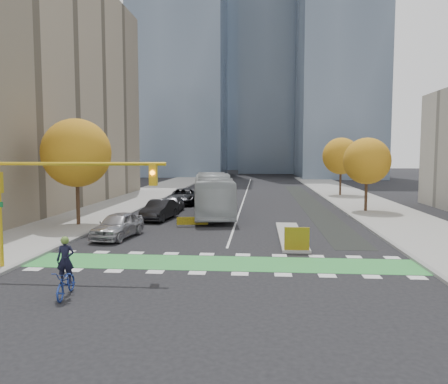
% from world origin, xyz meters
% --- Properties ---
extents(ground, '(300.00, 300.00, 0.00)m').
position_xyz_m(ground, '(0.00, 0.00, 0.00)').
color(ground, black).
rests_on(ground, ground).
extents(sidewalk_west, '(7.00, 120.00, 0.15)m').
position_xyz_m(sidewalk_west, '(-13.50, 20.00, 0.07)').
color(sidewalk_west, gray).
rests_on(sidewalk_west, ground).
extents(sidewalk_east, '(7.00, 120.00, 0.15)m').
position_xyz_m(sidewalk_east, '(13.50, 20.00, 0.07)').
color(sidewalk_east, gray).
rests_on(sidewalk_east, ground).
extents(curb_west, '(0.30, 120.00, 0.16)m').
position_xyz_m(curb_west, '(-10.00, 20.00, 0.07)').
color(curb_west, gray).
rests_on(curb_west, ground).
extents(curb_east, '(0.30, 120.00, 0.16)m').
position_xyz_m(curb_east, '(10.00, 20.00, 0.07)').
color(curb_east, gray).
rests_on(curb_east, ground).
extents(bike_crossing, '(20.00, 3.00, 0.01)m').
position_xyz_m(bike_crossing, '(0.00, 1.50, 0.01)').
color(bike_crossing, green).
rests_on(bike_crossing, ground).
extents(centre_line, '(0.15, 70.00, 0.01)m').
position_xyz_m(centre_line, '(0.00, 40.00, 0.01)').
color(centre_line, silver).
rests_on(centre_line, ground).
extents(bike_lane_paint, '(2.50, 50.00, 0.01)m').
position_xyz_m(bike_lane_paint, '(7.50, 30.00, 0.01)').
color(bike_lane_paint, black).
rests_on(bike_lane_paint, ground).
extents(median_island, '(1.60, 10.00, 0.16)m').
position_xyz_m(median_island, '(4.00, 9.00, 0.08)').
color(median_island, gray).
rests_on(median_island, ground).
extents(hazard_board, '(1.40, 0.12, 1.30)m').
position_xyz_m(hazard_board, '(4.00, 4.20, 0.80)').
color(hazard_board, yellow).
rests_on(hazard_board, median_island).
extents(building_west, '(16.00, 44.00, 25.00)m').
position_xyz_m(building_west, '(-24.00, 22.00, 12.50)').
color(building_west, gray).
rests_on(building_west, ground).
extents(tower_nw, '(22.00, 22.00, 70.00)m').
position_xyz_m(tower_nw, '(-18.00, 90.00, 35.00)').
color(tower_nw, '#47566B').
rests_on(tower_nw, ground).
extents(tower_nc, '(20.00, 20.00, 90.00)m').
position_xyz_m(tower_nc, '(6.00, 110.00, 45.00)').
color(tower_nc, '#47566B').
rests_on(tower_nc, ground).
extents(tower_ne, '(18.00, 24.00, 60.00)m').
position_xyz_m(tower_ne, '(20.00, 85.00, 30.00)').
color(tower_ne, '#47566B').
rests_on(tower_ne, ground).
extents(tower_far, '(26.00, 26.00, 80.00)m').
position_xyz_m(tower_far, '(-4.00, 140.00, 40.00)').
color(tower_far, '#47566B').
rests_on(tower_far, ground).
extents(tree_west, '(5.20, 5.20, 8.22)m').
position_xyz_m(tree_west, '(-12.00, 12.00, 5.62)').
color(tree_west, '#332114').
rests_on(tree_west, ground).
extents(tree_east_near, '(4.40, 4.40, 7.08)m').
position_xyz_m(tree_east_near, '(12.00, 22.00, 4.86)').
color(tree_east_near, '#332114').
rests_on(tree_east_near, ground).
extents(tree_east_far, '(4.80, 4.80, 7.65)m').
position_xyz_m(tree_east_far, '(12.50, 38.00, 5.24)').
color(tree_east_far, '#332114').
rests_on(tree_east_far, ground).
extents(traffic_signal_west, '(8.53, 0.56, 5.20)m').
position_xyz_m(traffic_signal_west, '(-7.93, -0.51, 4.03)').
color(traffic_signal_west, '#BF9914').
rests_on(traffic_signal_west, ground).
extents(cyclist, '(0.98, 2.14, 2.39)m').
position_xyz_m(cyclist, '(-5.61, -4.18, 0.80)').
color(cyclist, navy).
rests_on(cyclist, ground).
extents(bus, '(5.01, 13.89, 3.78)m').
position_xyz_m(bus, '(-2.30, 18.89, 1.89)').
color(bus, '#AFB5B7').
rests_on(bus, ground).
extents(parked_car_a, '(2.68, 5.23, 1.70)m').
position_xyz_m(parked_car_a, '(-7.43, 7.62, 0.85)').
color(parked_car_a, '#A7A6AC').
rests_on(parked_car_a, ground).
extents(parked_car_b, '(2.37, 5.26, 1.68)m').
position_xyz_m(parked_car_b, '(-6.50, 15.64, 0.84)').
color(parked_car_b, black).
rests_on(parked_car_b, ground).
extents(parked_car_c, '(1.99, 4.87, 1.41)m').
position_xyz_m(parked_car_c, '(-6.50, 20.64, 0.71)').
color(parked_car_c, '#494A4E').
rests_on(parked_car_c, ground).
extents(parked_car_d, '(3.37, 6.40, 1.72)m').
position_xyz_m(parked_car_d, '(-6.50, 27.01, 0.86)').
color(parked_car_d, black).
rests_on(parked_car_d, ground).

